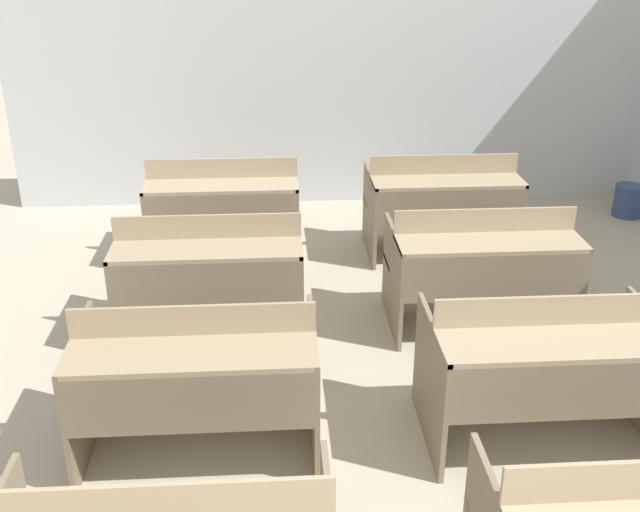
{
  "coord_description": "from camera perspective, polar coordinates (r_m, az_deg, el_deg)",
  "views": [
    {
      "loc": [
        -0.64,
        -0.4,
        2.69
      ],
      "look_at": [
        -0.36,
        3.9,
        0.78
      ],
      "focal_mm": 42.0,
      "sensor_mm": 36.0,
      "label": 1
    }
  ],
  "objects": [
    {
      "name": "bench_second_left",
      "position": [
        4.11,
        -9.36,
        -9.02
      ],
      "size": [
        1.28,
        0.79,
        0.9
      ],
      "color": "#786952",
      "rests_on": "ground_plane"
    },
    {
      "name": "wall_back",
      "position": [
        7.7,
        1.1,
        14.37
      ],
      "size": [
        6.54,
        0.06,
        2.85
      ],
      "color": "silver",
      "rests_on": "ground_plane"
    },
    {
      "name": "bench_back_right",
      "position": [
        6.65,
        9.26,
        4.12
      ],
      "size": [
        1.28,
        0.79,
        0.9
      ],
      "color": "#7D6D56",
      "rests_on": "ground_plane"
    },
    {
      "name": "bench_back_left",
      "position": [
        6.51,
        -7.35,
        3.81
      ],
      "size": [
        1.28,
        0.79,
        0.9
      ],
      "color": "#81725B",
      "rests_on": "ground_plane"
    },
    {
      "name": "bench_third_right",
      "position": [
        5.45,
        12.21,
        -0.64
      ],
      "size": [
        1.28,
        0.79,
        0.9
      ],
      "color": "#7E6F58",
      "rests_on": "ground_plane"
    },
    {
      "name": "bench_second_right",
      "position": [
        4.32,
        16.82,
        -7.98
      ],
      "size": [
        1.28,
        0.79,
        0.9
      ],
      "color": "#7E6F58",
      "rests_on": "ground_plane"
    },
    {
      "name": "wastepaper_bin",
      "position": [
        8.16,
        22.43,
        3.92
      ],
      "size": [
        0.28,
        0.28,
        0.32
      ],
      "color": "#33477A",
      "rests_on": "ground_plane"
    },
    {
      "name": "bench_third_left",
      "position": [
        5.27,
        -8.37,
        -1.19
      ],
      "size": [
        1.28,
        0.79,
        0.9
      ],
      "color": "#7C6C55",
      "rests_on": "ground_plane"
    }
  ]
}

